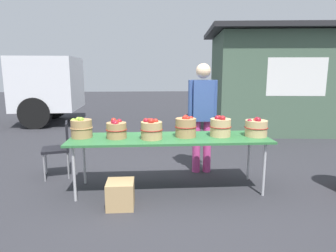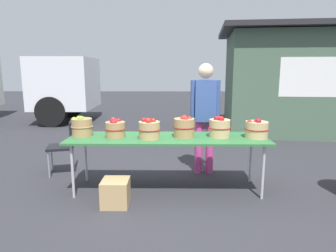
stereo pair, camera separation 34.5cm
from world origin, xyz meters
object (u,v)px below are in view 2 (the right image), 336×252
at_px(vendor_adult, 205,110).
at_px(produce_crate, 116,193).
at_px(apple_basket_green_0, 82,126).
at_px(apple_basket_red_0, 115,128).
at_px(apple_basket_red_3, 220,127).
at_px(apple_basket_red_1, 149,129).
at_px(market_table, 168,140).
at_px(apple_basket_red_2, 184,127).
at_px(apple_basket_red_4, 257,129).
at_px(folding_chair, 65,143).

height_order(vendor_adult, produce_crate, vendor_adult).
relative_size(apple_basket_green_0, apple_basket_red_0, 1.05).
distance_m(apple_basket_red_3, vendor_adult, 0.71).
bearing_deg(apple_basket_red_0, apple_basket_red_1, -10.26).
distance_m(market_table, produce_crate, 0.98).
distance_m(market_table, apple_basket_red_3, 0.73).
bearing_deg(apple_basket_green_0, apple_basket_red_1, -9.35).
relative_size(market_table, apple_basket_red_3, 8.94).
xyz_separation_m(apple_basket_green_0, vendor_adult, (1.78, 0.62, 0.15)).
height_order(apple_basket_green_0, apple_basket_red_1, apple_basket_green_0).
height_order(apple_basket_green_0, produce_crate, apple_basket_green_0).
distance_m(apple_basket_red_1, apple_basket_red_2, 0.48).
height_order(market_table, apple_basket_red_4, apple_basket_red_4).
xyz_separation_m(apple_basket_green_0, apple_basket_red_4, (2.40, -0.09, -0.02)).
relative_size(apple_basket_red_1, apple_basket_red_3, 1.00).
distance_m(apple_basket_red_2, vendor_adult, 0.78).
relative_size(apple_basket_red_4, produce_crate, 0.98).
relative_size(vendor_adult, folding_chair, 2.04).
height_order(apple_basket_red_4, produce_crate, apple_basket_red_4).
bearing_deg(apple_basket_red_4, apple_basket_red_1, -177.29).
height_order(apple_basket_red_0, apple_basket_red_4, apple_basket_red_4).
height_order(apple_basket_red_1, folding_chair, apple_basket_red_1).
bearing_deg(produce_crate, apple_basket_green_0, 133.59).
distance_m(apple_basket_red_4, folding_chair, 2.96).
bearing_deg(apple_basket_red_4, market_table, 179.48).
bearing_deg(market_table, apple_basket_red_1, -162.15).
bearing_deg(vendor_adult, produce_crate, 45.62).
xyz_separation_m(apple_basket_red_3, folding_chair, (-2.37, 0.63, -0.38)).
distance_m(market_table, folding_chair, 1.80).
bearing_deg(vendor_adult, folding_chair, 2.00).
relative_size(apple_basket_red_0, folding_chair, 0.33).
distance_m(apple_basket_green_0, apple_basket_red_4, 2.40).
distance_m(market_table, apple_basket_red_4, 1.21).
relative_size(market_table, folding_chair, 3.14).
bearing_deg(apple_basket_red_3, apple_basket_red_0, -179.30).
bearing_deg(market_table, produce_crate, -141.30).
relative_size(apple_basket_green_0, apple_basket_red_2, 0.99).
xyz_separation_m(apple_basket_red_1, apple_basket_red_4, (1.45, 0.07, -0.01)).
height_order(apple_basket_red_2, produce_crate, apple_basket_red_2).
height_order(apple_basket_red_2, apple_basket_red_4, apple_basket_red_2).
relative_size(apple_basket_red_3, apple_basket_red_4, 0.94).
distance_m(apple_basket_red_0, apple_basket_red_4, 1.92).
distance_m(apple_basket_red_0, apple_basket_red_1, 0.48).
bearing_deg(vendor_adult, apple_basket_red_2, 63.23).
relative_size(market_table, apple_basket_red_0, 9.39).
distance_m(apple_basket_red_2, folding_chair, 2.03).
height_order(apple_basket_red_2, folding_chair, apple_basket_red_2).
height_order(apple_basket_green_0, apple_basket_red_2, apple_basket_red_2).
bearing_deg(apple_basket_red_3, produce_crate, -158.33).
xyz_separation_m(vendor_adult, produce_crate, (-1.22, -1.21, -0.87)).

